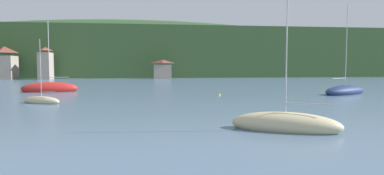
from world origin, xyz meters
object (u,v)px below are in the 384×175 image
object	(u,v)px
shore_building_central	(162,69)
sailboat_far_3	(345,91)
sailboat_mid_7	(285,124)
mooring_buoy_near	(219,95)
shore_building_westcentral	(46,64)
sailboat_far_8	(50,89)
shore_building_west	(5,63)
sailboat_mid_1	(42,101)

from	to	relation	value
shore_building_central	sailboat_far_3	world-z (taller)	sailboat_far_3
sailboat_mid_7	mooring_buoy_near	bearing A→B (deg)	-65.65
shore_building_westcentral	sailboat_far_8	bearing A→B (deg)	-72.26
sailboat_far_3	sailboat_far_8	distance (m)	43.01
sailboat_mid_7	shore_building_central	bearing A→B (deg)	-60.13
shore_building_westcentral	mooring_buoy_near	distance (m)	70.17
mooring_buoy_near	sailboat_far_8	bearing A→B (deg)	159.24
shore_building_central	sailboat_far_8	distance (m)	51.25
sailboat_far_3	mooring_buoy_near	size ratio (longest dim) A/B	32.34
shore_building_central	mooring_buoy_near	xyz separation A→B (m)	(5.54, -56.85, -2.84)
shore_building_west	mooring_buoy_near	xyz separation A→B (m)	(51.13, -58.00, -4.65)
sailboat_mid_1	sailboat_far_3	world-z (taller)	sailboat_far_3
sailboat_mid_7	mooring_buoy_near	distance (m)	23.42
shore_building_westcentral	sailboat_far_3	size ratio (longest dim) A/B	0.74
sailboat_mid_7	mooring_buoy_near	xyz separation A→B (m)	(0.91, 23.40, -0.36)
shore_building_west	sailboat_mid_7	size ratio (longest dim) A/B	1.11
shore_building_west	sailboat_far_8	size ratio (longest dim) A/B	0.86
shore_building_west	shore_building_westcentral	bearing A→B (deg)	-1.72
shore_building_west	sailboat_mid_1	xyz separation A→B (m)	(30.79, -64.63, -4.41)
shore_building_west	shore_building_westcentral	xyz separation A→B (m)	(11.40, -0.34, -0.04)
sailboat_far_3	mooring_buoy_near	bearing A→B (deg)	150.93
shore_building_central	sailboat_mid_1	size ratio (longest dim) A/B	0.84
shore_building_westcentral	sailboat_mid_1	bearing A→B (deg)	-73.21
sailboat_far_3	sailboat_far_8	world-z (taller)	sailboat_far_3
shore_building_central	sailboat_far_8	size ratio (longest dim) A/B	0.52
shore_building_west	sailboat_far_8	xyz separation A→B (m)	(26.91, -48.82, -4.17)
shore_building_central	sailboat_mid_7	world-z (taller)	sailboat_mid_7
shore_building_westcentral	sailboat_mid_7	size ratio (longest dim) A/B	1.10
sailboat_far_8	shore_building_westcentral	bearing A→B (deg)	-79.80
shore_building_westcentral	sailboat_mid_7	world-z (taller)	shore_building_westcentral
sailboat_mid_1	sailboat_far_3	distance (m)	38.60
shore_building_westcentral	sailboat_far_3	bearing A→B (deg)	-45.23
sailboat_mid_1	mooring_buoy_near	bearing A→B (deg)	-135.93
shore_building_central	sailboat_far_3	size ratio (longest dim) A/B	0.46
shore_building_central	mooring_buoy_near	bearing A→B (deg)	-84.44
shore_building_westcentral	sailboat_mid_7	xyz separation A→B (m)	(38.82, -81.05, -4.25)
shore_building_westcentral	shore_building_central	distance (m)	34.25
shore_building_westcentral	shore_building_central	world-z (taller)	shore_building_westcentral
sailboat_far_8	mooring_buoy_near	xyz separation A→B (m)	(24.22, -9.18, -0.48)
sailboat_mid_1	mooring_buoy_near	distance (m)	21.39
shore_building_west	sailboat_far_3	world-z (taller)	sailboat_far_3
sailboat_far_3	shore_building_west	bearing A→B (deg)	111.61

